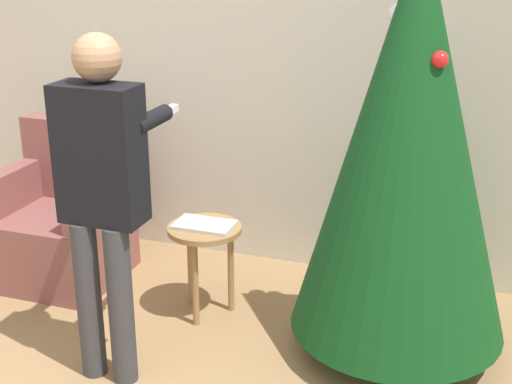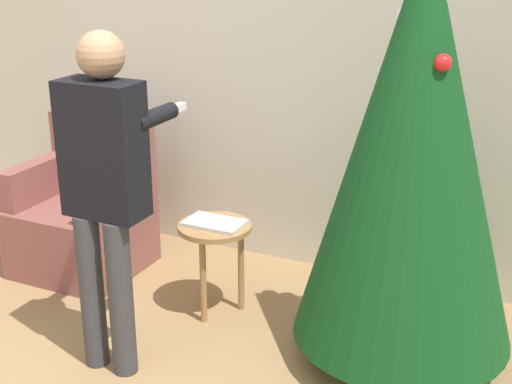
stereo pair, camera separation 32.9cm
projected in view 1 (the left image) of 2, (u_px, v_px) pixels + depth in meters
name	position (u px, v px, depth m)	size (l,w,h in m)	color
wall_back	(246.00, 53.00, 4.37)	(8.00, 0.06, 2.70)	beige
christmas_tree	(409.00, 142.00, 3.33)	(1.07, 1.07, 2.10)	brown
armchair	(63.00, 224.00, 4.42)	(0.72, 0.69, 0.96)	brown
person_standing	(102.00, 184.00, 3.21)	(0.40, 0.57, 1.65)	#38383D
side_stool	(205.00, 241.00, 3.93)	(0.41, 0.41, 0.53)	#A37547
laptop	(204.00, 225.00, 3.90)	(0.32, 0.21, 0.02)	silver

